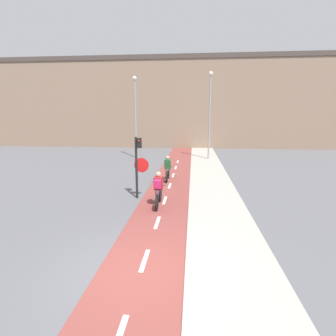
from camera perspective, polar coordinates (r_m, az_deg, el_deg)
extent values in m
plane|color=#5B5B60|center=(6.99, -5.90, -21.59)|extent=(120.00, 120.00, 0.00)
cube|color=brown|center=(6.99, -5.90, -21.53)|extent=(2.16, 60.00, 0.02)
cube|color=white|center=(7.40, -5.10, -19.36)|extent=(0.12, 1.10, 0.00)
cube|color=white|center=(9.60, -2.34, -11.76)|extent=(0.12, 1.10, 0.00)
cube|color=white|center=(11.92, -0.71, -7.03)|extent=(0.12, 1.10, 0.00)
cube|color=white|center=(14.30, 0.37, -3.86)|extent=(0.12, 1.10, 0.00)
cube|color=white|center=(16.71, 1.13, -1.60)|extent=(0.12, 1.10, 0.00)
cube|color=white|center=(19.15, 1.70, 0.09)|extent=(0.12, 1.10, 0.00)
cube|color=white|center=(21.60, 2.13, 1.40)|extent=(0.12, 1.10, 0.00)
cube|color=#A8A399|center=(6.95, 14.37, -21.89)|extent=(2.40, 60.00, 0.05)
cube|color=#89705B|center=(32.87, 3.42, 13.42)|extent=(60.00, 5.00, 9.84)
cube|color=#473D38|center=(33.45, 3.53, 22.30)|extent=(60.00, 5.20, 0.50)
cylinder|color=black|center=(12.05, -6.88, -0.02)|extent=(0.11, 0.11, 2.84)
cube|color=black|center=(11.84, -6.27, 5.43)|extent=(0.20, 0.20, 0.44)
sphere|color=red|center=(11.72, -6.40, 5.91)|extent=(0.09, 0.09, 0.09)
cone|color=red|center=(11.97, -5.80, 0.62)|extent=(0.67, 0.01, 0.67)
cone|color=silver|center=(11.97, -5.79, 0.63)|extent=(0.60, 0.02, 0.60)
cylinder|color=gray|center=(23.65, -7.08, 10.40)|extent=(0.14, 0.14, 6.78)
sphere|color=silver|center=(23.84, -7.30, 18.83)|extent=(0.36, 0.36, 0.36)
cylinder|color=gray|center=(22.89, 9.02, 10.62)|extent=(0.14, 0.14, 7.03)
sphere|color=silver|center=(23.13, 9.32, 19.63)|extent=(0.36, 0.36, 0.36)
cylinder|color=black|center=(10.67, -2.46, -7.54)|extent=(0.07, 0.67, 0.67)
cylinder|color=black|center=(11.73, -1.70, -5.75)|extent=(0.07, 0.67, 0.67)
cylinder|color=navy|center=(11.35, -1.92, -5.43)|extent=(0.04, 0.72, 0.41)
cylinder|color=navy|center=(10.85, -2.28, -6.14)|extent=(0.04, 0.38, 0.44)
cylinder|color=navy|center=(11.12, -2.04, -4.66)|extent=(0.04, 1.05, 0.07)
cylinder|color=navy|center=(10.87, -2.30, -7.21)|extent=(0.04, 0.43, 0.05)
cylinder|color=black|center=(11.62, -1.71, -3.79)|extent=(0.46, 0.03, 0.03)
cube|color=maroon|center=(10.92, -2.14, -3.35)|extent=(0.36, 0.31, 0.59)
sphere|color=tan|center=(10.87, -2.13, -1.37)|extent=(0.22, 0.22, 0.22)
cylinder|color=#232328|center=(11.03, -2.67, -5.58)|extent=(0.04, 0.07, 0.42)
cylinder|color=#232328|center=(11.00, -1.63, -5.62)|extent=(0.04, 0.07, 0.42)
cube|color=#DB286B|center=(10.75, -2.27, -3.49)|extent=(0.28, 0.23, 0.39)
cylinder|color=black|center=(14.93, -0.26, -1.99)|extent=(0.07, 0.65, 0.65)
cylinder|color=black|center=(15.98, 0.12, -1.09)|extent=(0.07, 0.65, 0.65)
cylinder|color=slate|center=(15.61, 0.01, -0.75)|extent=(0.04, 0.69, 0.41)
cylinder|color=slate|center=(15.13, -0.17, -1.09)|extent=(0.04, 0.36, 0.43)
cylinder|color=slate|center=(15.41, -0.05, -0.14)|extent=(0.04, 1.00, 0.07)
cylinder|color=slate|center=(15.13, -0.19, -1.84)|extent=(0.04, 0.41, 0.05)
cylinder|color=black|center=(15.89, 0.12, 0.34)|extent=(0.46, 0.03, 0.03)
cube|color=#235B33|center=(15.24, -0.09, 0.86)|extent=(0.36, 0.31, 0.59)
sphere|color=tan|center=(15.21, -0.08, 2.29)|extent=(0.22, 0.22, 0.22)
cylinder|color=#232328|center=(15.30, -0.48, -0.75)|extent=(0.04, 0.07, 0.41)
cylinder|color=#232328|center=(15.28, 0.27, -0.77)|extent=(0.04, 0.07, 0.41)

